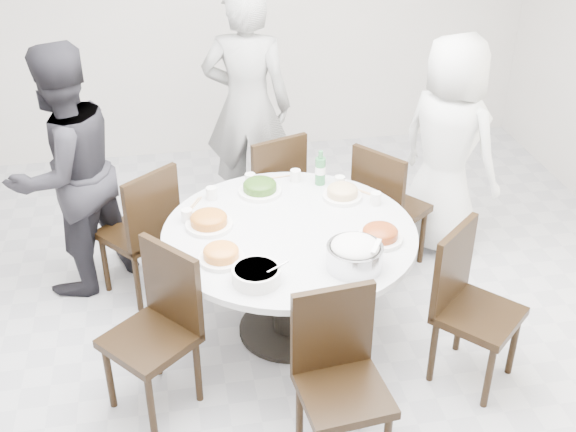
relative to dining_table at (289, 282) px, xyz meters
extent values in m
cube|color=#B5B6BB|center=(-0.29, -0.24, -0.38)|extent=(6.00, 6.00, 0.01)
cube|color=silver|center=(-0.29, 2.76, 1.02)|extent=(6.00, 0.01, 2.80)
cylinder|color=silver|center=(0.00, 0.00, 0.00)|extent=(1.50, 1.50, 0.75)
cube|color=black|center=(0.84, 0.62, 0.10)|extent=(0.59, 0.59, 0.95)
cube|color=black|center=(0.02, 1.02, 0.10)|extent=(0.54, 0.54, 0.95)
cube|color=black|center=(-0.91, 0.62, 0.10)|extent=(0.59, 0.59, 0.95)
cube|color=black|center=(-0.85, -0.48, 0.10)|extent=(0.59, 0.59, 0.95)
cube|color=black|center=(0.08, -1.05, 0.10)|extent=(0.46, 0.46, 0.95)
cube|color=black|center=(0.97, -0.60, 0.10)|extent=(0.59, 0.59, 0.95)
imported|color=silver|center=(1.29, 0.81, 0.43)|extent=(0.86, 0.94, 1.62)
imported|color=black|center=(-0.04, 1.52, 0.54)|extent=(0.76, 0.60, 1.84)
imported|color=black|center=(-1.32, 0.79, 0.48)|extent=(1.05, 1.03, 1.71)
cylinder|color=white|center=(-0.10, 0.48, 0.41)|extent=(0.28, 0.28, 0.07)
cylinder|color=white|center=(0.40, 0.32, 0.41)|extent=(0.25, 0.25, 0.07)
cylinder|color=white|center=(-0.46, 0.13, 0.41)|extent=(0.28, 0.28, 0.08)
cylinder|color=white|center=(0.49, -0.20, 0.41)|extent=(0.26, 0.26, 0.07)
cylinder|color=white|center=(-0.42, -0.24, 0.41)|extent=(0.25, 0.25, 0.07)
cylinder|color=silver|center=(0.28, -0.43, 0.44)|extent=(0.31, 0.31, 0.13)
cylinder|color=white|center=(-0.26, -0.46, 0.42)|extent=(0.26, 0.26, 0.08)
cylinder|color=#2E733F|center=(0.30, 0.54, 0.49)|extent=(0.07, 0.07, 0.24)
cylinder|color=white|center=(0.03, 0.64, 0.42)|extent=(0.07, 0.07, 0.08)
camera|label=1|loc=(-0.65, -3.53, 2.61)|focal=45.00mm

